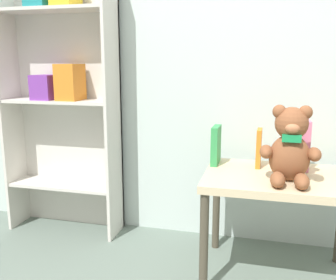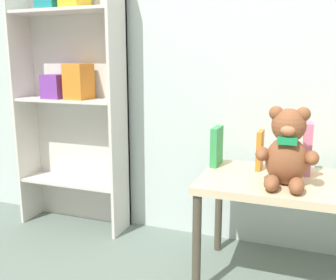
% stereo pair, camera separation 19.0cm
% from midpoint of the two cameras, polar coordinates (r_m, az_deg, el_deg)
% --- Properties ---
extents(wall_back, '(4.80, 0.06, 2.50)m').
position_cam_midpoint_polar(wall_back, '(2.17, 6.59, 17.27)').
color(wall_back, silver).
rests_on(wall_back, ground_plane).
extents(bookshelf_side, '(0.69, 0.23, 1.62)m').
position_cam_midpoint_polar(bookshelf_side, '(2.38, -18.09, 8.16)').
color(bookshelf_side, beige).
rests_on(bookshelf_side, ground_plane).
extents(display_table, '(0.71, 0.51, 0.52)m').
position_cam_midpoint_polar(display_table, '(1.83, 13.87, -7.35)').
color(display_table, beige).
rests_on(display_table, ground_plane).
extents(teddy_bear, '(0.26, 0.24, 0.34)m').
position_cam_midpoint_polar(teddy_bear, '(1.69, 15.10, -1.14)').
color(teddy_bear, brown).
rests_on(teddy_bear, display_table).
extents(book_standing_green, '(0.04, 0.14, 0.20)m').
position_cam_midpoint_polar(book_standing_green, '(1.93, 4.53, -0.82)').
color(book_standing_green, '#33934C').
rests_on(book_standing_green, display_table).
extents(book_standing_orange, '(0.03, 0.11, 0.19)m').
position_cam_midpoint_polar(book_standing_orange, '(1.91, 10.93, -1.24)').
color(book_standing_orange, orange).
rests_on(book_standing_orange, display_table).
extents(book_standing_pink, '(0.04, 0.12, 0.25)m').
position_cam_midpoint_polar(book_standing_pink, '(1.91, 17.44, -0.78)').
color(book_standing_pink, '#D17093').
rests_on(book_standing_pink, display_table).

